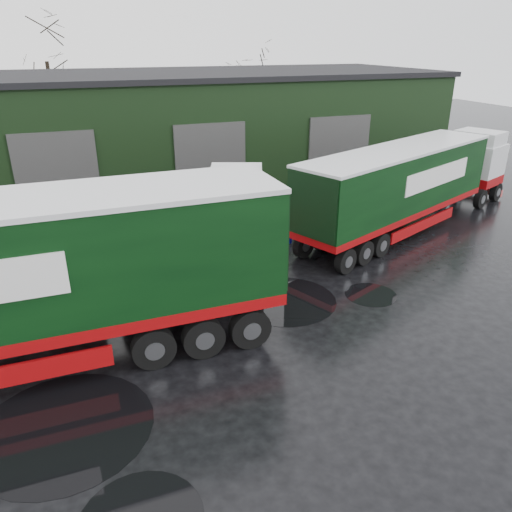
{
  "coord_description": "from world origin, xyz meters",
  "views": [
    {
      "loc": [
        -5.14,
        -12.64,
        8.12
      ],
      "look_at": [
        -0.03,
        1.22,
        1.7
      ],
      "focal_mm": 35.0,
      "sensor_mm": 36.0,
      "label": 1
    }
  ],
  "objects": [
    {
      "name": "wash_bucket",
      "position": [
        3.15,
        5.82,
        0.16
      ],
      "size": [
        0.35,
        0.35,
        0.32
      ],
      "primitive_type": "cylinder",
      "rotation": [
        0.0,
        0.0,
        -0.03
      ],
      "color": "#0809AD",
      "rests_on": "ground"
    },
    {
      "name": "puddle_4",
      "position": [
        0.93,
        1.02,
        0.0
      ],
      "size": [
        3.5,
        3.5,
        0.01
      ],
      "primitive_type": "cylinder",
      "color": "black",
      "rests_on": "ground"
    },
    {
      "name": "hero_tractor",
      "position": [
        0.33,
        4.5,
        1.76
      ],
      "size": [
        4.24,
        6.15,
        3.52
      ],
      "primitive_type": null,
      "rotation": [
        0.0,
        0.0,
        -0.36
      ],
      "color": "#0C3813",
      "rests_on": "ground"
    },
    {
      "name": "lorry_right",
      "position": [
        8.0,
        5.12,
        1.97
      ],
      "size": [
        14.76,
        8.29,
        3.93
      ],
      "primitive_type": null,
      "rotation": [
        0.0,
        0.0,
        -1.16
      ],
      "color": "silver",
      "rests_on": "ground"
    },
    {
      "name": "puddle_2",
      "position": [
        -6.18,
        -2.84,
        0.0
      ],
      "size": [
        4.02,
        4.02,
        0.01
      ],
      "primitive_type": "cylinder",
      "color": "black",
      "rests_on": "ground"
    },
    {
      "name": "ground",
      "position": [
        0.0,
        0.0,
        0.0
      ],
      "size": [
        100.0,
        100.0,
        0.0
      ],
      "primitive_type": "plane",
      "color": "black"
    },
    {
      "name": "warehouse",
      "position": [
        2.0,
        20.0,
        3.16
      ],
      "size": [
        32.4,
        12.4,
        6.3
      ],
      "color": "black",
      "rests_on": "ground"
    },
    {
      "name": "puddle_1",
      "position": [
        3.89,
        0.35,
        0.0
      ],
      "size": [
        1.79,
        1.79,
        0.01
      ],
      "primitive_type": "cylinder",
      "color": "black",
      "rests_on": "ground"
    },
    {
      "name": "tree_back_b",
      "position": [
        10.0,
        30.0,
        3.75
      ],
      "size": [
        4.4,
        4.4,
        7.5
      ],
      "primitive_type": null,
      "color": "black",
      "rests_on": "ground"
    },
    {
      "name": "tree_back_a",
      "position": [
        -6.0,
        30.0,
        4.75
      ],
      "size": [
        4.4,
        4.4,
        9.5
      ],
      "primitive_type": null,
      "color": "black",
      "rests_on": "ground"
    }
  ]
}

